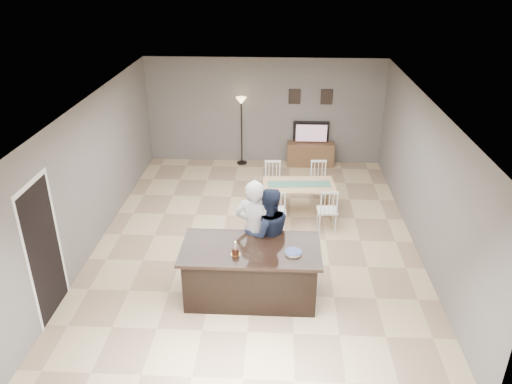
# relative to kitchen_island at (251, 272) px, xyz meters

# --- Properties ---
(floor) EXTENTS (8.00, 8.00, 0.00)m
(floor) POSITION_rel_kitchen_island_xyz_m (0.00, 1.80, -0.45)
(floor) COLOR tan
(floor) RESTS_ON ground
(room_shell) EXTENTS (8.00, 8.00, 8.00)m
(room_shell) POSITION_rel_kitchen_island_xyz_m (0.00, 1.80, 1.22)
(room_shell) COLOR slate
(room_shell) RESTS_ON floor
(kitchen_island) EXTENTS (2.15, 1.10, 0.90)m
(kitchen_island) POSITION_rel_kitchen_island_xyz_m (0.00, 0.00, 0.00)
(kitchen_island) COLOR black
(kitchen_island) RESTS_ON floor
(tv_console) EXTENTS (1.20, 0.40, 0.60)m
(tv_console) POSITION_rel_kitchen_island_xyz_m (1.20, 5.57, -0.15)
(tv_console) COLOR brown
(tv_console) RESTS_ON floor
(television) EXTENTS (0.91, 0.12, 0.53)m
(television) POSITION_rel_kitchen_island_xyz_m (1.20, 5.64, 0.41)
(television) COLOR black
(television) RESTS_ON tv_console
(tv_screen_glow) EXTENTS (0.78, 0.00, 0.78)m
(tv_screen_glow) POSITION_rel_kitchen_island_xyz_m (1.20, 5.56, 0.42)
(tv_screen_glow) COLOR #E95B19
(tv_screen_glow) RESTS_ON tv_console
(picture_frames) EXTENTS (1.10, 0.02, 0.38)m
(picture_frames) POSITION_rel_kitchen_island_xyz_m (1.15, 5.78, 1.30)
(picture_frames) COLOR black
(picture_frames) RESTS_ON room_shell
(doorway) EXTENTS (0.00, 2.10, 2.65)m
(doorway) POSITION_rel_kitchen_island_xyz_m (-2.99, -0.50, 0.80)
(doorway) COLOR black
(doorway) RESTS_ON floor
(woman) EXTENTS (0.73, 0.57, 1.78)m
(woman) POSITION_rel_kitchen_island_xyz_m (0.03, 0.55, 0.44)
(woman) COLOR silver
(woman) RESTS_ON floor
(man) EXTENTS (0.93, 0.81, 1.64)m
(man) POSITION_rel_kitchen_island_xyz_m (0.25, 0.55, 0.37)
(man) COLOR #181F35
(man) RESTS_ON floor
(birthday_cake) EXTENTS (0.15, 0.15, 0.23)m
(birthday_cake) POSITION_rel_kitchen_island_xyz_m (-0.22, -0.20, 0.50)
(birthday_cake) COLOR gold
(birthday_cake) RESTS_ON kitchen_island
(plate_stack) EXTENTS (0.26, 0.26, 0.04)m
(plate_stack) POSITION_rel_kitchen_island_xyz_m (0.65, -0.13, 0.47)
(plate_stack) COLOR white
(plate_stack) RESTS_ON kitchen_island
(dining_table) EXTENTS (1.52, 1.74, 0.89)m
(dining_table) POSITION_rel_kitchen_island_xyz_m (0.82, 2.84, 0.12)
(dining_table) COLOR tan
(dining_table) RESTS_ON floor
(floor_lamp) EXTENTS (0.26, 0.26, 1.76)m
(floor_lamp) POSITION_rel_kitchen_island_xyz_m (-0.58, 5.59, 0.91)
(floor_lamp) COLOR black
(floor_lamp) RESTS_ON floor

